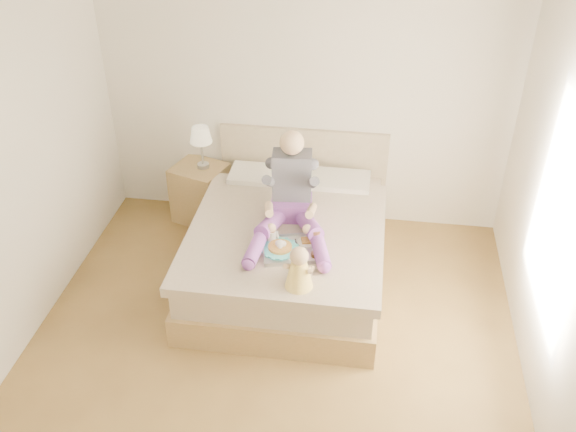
# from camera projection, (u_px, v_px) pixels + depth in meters

# --- Properties ---
(room) EXTENTS (4.02, 4.22, 2.71)m
(room) POSITION_uv_depth(u_px,v_px,m) (279.00, 197.00, 4.36)
(room) COLOR brown
(room) RESTS_ON ground
(bed) EXTENTS (1.70, 2.18, 1.00)m
(bed) POSITION_uv_depth(u_px,v_px,m) (289.00, 244.00, 5.92)
(bed) COLOR olive
(bed) RESTS_ON ground
(nightstand) EXTENTS (0.62, 0.58, 0.61)m
(nightstand) POSITION_uv_depth(u_px,v_px,m) (201.00, 193.00, 6.67)
(nightstand) COLOR olive
(nightstand) RESTS_ON ground
(lamp) EXTENTS (0.22, 0.22, 0.44)m
(lamp) POSITION_uv_depth(u_px,v_px,m) (201.00, 137.00, 6.31)
(lamp) COLOR #ABAEB2
(lamp) RESTS_ON nightstand
(adult) EXTENTS (0.72, 1.05, 0.85)m
(adult) POSITION_uv_depth(u_px,v_px,m) (291.00, 200.00, 5.54)
(adult) COLOR #783C97
(adult) RESTS_ON bed
(tray) EXTENTS (0.59, 0.52, 0.15)m
(tray) POSITION_uv_depth(u_px,v_px,m) (292.00, 247.00, 5.33)
(tray) COLOR #ABAEB2
(tray) RESTS_ON bed
(baby) EXTENTS (0.24, 0.33, 0.36)m
(baby) POSITION_uv_depth(u_px,v_px,m) (299.00, 270.00, 4.89)
(baby) COLOR #FFD750
(baby) RESTS_ON bed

